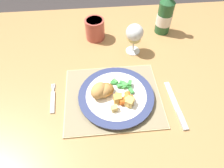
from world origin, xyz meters
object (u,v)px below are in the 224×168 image
Objects in this scene: dining_table at (114,77)px; wine_glass at (135,34)px; table_knife at (177,109)px; drinking_cup at (95,29)px; dinner_plate at (116,96)px; fork at (53,100)px; bottle at (165,15)px.

wine_glass is (0.09, 0.07, 0.17)m from dining_table.
wine_glass reaches higher than table_knife.
dining_table is at bearing -69.24° from drinking_cup.
table_knife is 0.34m from wine_glass.
dinner_plate is 0.37m from drinking_cup.
bottle is at bearing 36.61° from fork.
wine_glass reaches higher than dining_table.
bottle reaches higher than fork.
dining_table is 11.14× the size of wine_glass.
table_knife is at bearing -10.29° from fork.
dinner_plate is (-0.01, -0.18, 0.10)m from dining_table.
wine_glass reaches higher than dinner_plate.
dinner_plate is 0.28m from wine_glass.
dining_table is at bearing 34.26° from fork.
dinner_plate is at bearing 162.88° from table_knife.
drinking_cup is (-0.16, 0.11, -0.04)m from wine_glass.
bottle is at bearing 55.18° from dinner_plate.
wine_glass is 0.21m from bottle.
drinking_cup is at bearing -176.64° from bottle.
dining_table is 11.33× the size of fork.
fork is at bearing -116.00° from drinking_cup.
wine_glass is 0.20m from drinking_cup.
dining_table is at bearing 128.96° from table_knife.
dinner_plate is at bearing -124.82° from bottle.
dinner_plate is 2.82× the size of drinking_cup.
drinking_cup is (-0.06, 0.36, 0.03)m from dinner_plate.
drinking_cup is at bearing 145.15° from wine_glass.
dining_table is at bearing -141.30° from bottle.
dinner_plate is 1.32× the size of table_knife.
dinner_plate is at bearing -80.85° from drinking_cup.
wine_glass is (0.10, 0.25, 0.08)m from dinner_plate.
bottle reaches higher than dining_table.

